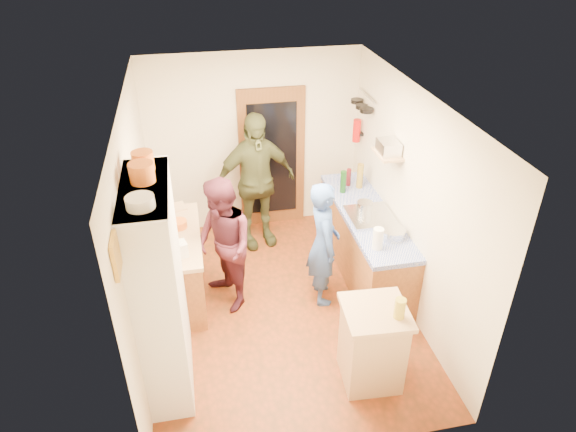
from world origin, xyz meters
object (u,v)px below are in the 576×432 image
object	(u,v)px
hutch_body	(160,290)
person_back	(256,182)
right_counter_base	(364,244)
person_hob	(326,244)
person_left	(224,244)
island_base	(372,347)

from	to	relation	value
hutch_body	person_back	bearing A→B (deg)	61.15
right_counter_base	person_hob	distance (m)	0.87
hutch_body	person_hob	world-z (taller)	hutch_body
person_hob	person_left	xyz separation A→B (m)	(-1.18, 0.20, 0.04)
right_counter_base	person_left	world-z (taller)	person_left
hutch_body	person_back	xyz separation A→B (m)	(1.24, 2.25, -0.12)
hutch_body	person_back	world-z (taller)	hutch_body
right_counter_base	person_left	size ratio (longest dim) A/B	1.32
right_counter_base	person_left	bearing A→B (deg)	-172.20
hutch_body	person_left	world-z (taller)	hutch_body
right_counter_base	person_back	xyz separation A→B (m)	(-1.26, 0.95, 0.56)
island_base	person_hob	world-z (taller)	person_hob
person_hob	person_back	distance (m)	1.53
hutch_body	right_counter_base	world-z (taller)	hutch_body
island_base	person_left	xyz separation A→B (m)	(-1.31, 1.52, 0.40)
hutch_body	right_counter_base	xyz separation A→B (m)	(2.50, 1.30, -0.68)
island_base	person_hob	size ratio (longest dim) A/B	0.54
right_counter_base	person_left	xyz separation A→B (m)	(-1.82, -0.25, 0.41)
person_hob	hutch_body	bearing A→B (deg)	117.64
person_left	hutch_body	bearing A→B (deg)	-52.43
hutch_body	island_base	size ratio (longest dim) A/B	2.56
right_counter_base	person_back	distance (m)	1.67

